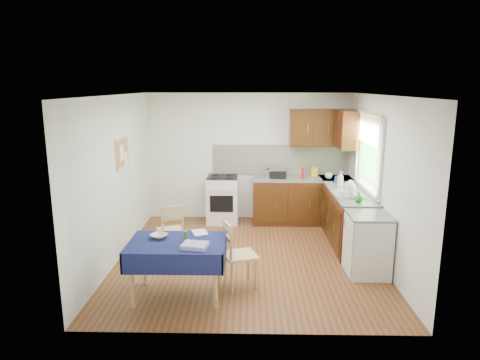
{
  "coord_description": "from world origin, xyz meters",
  "views": [
    {
      "loc": [
        0.02,
        -6.27,
        2.64
      ],
      "look_at": [
        -0.12,
        0.2,
        1.2
      ],
      "focal_mm": 32.0,
      "sensor_mm": 36.0,
      "label": 1
    }
  ],
  "objects_px": {
    "chair_near": "(237,252)",
    "kettle": "(350,189)",
    "sandwich_press": "(278,173)",
    "toaster": "(272,173)",
    "dining_table": "(177,250)",
    "dish_rack": "(349,195)",
    "chair_far": "(171,229)"
  },
  "relations": [
    {
      "from": "chair_near",
      "to": "sandwich_press",
      "type": "xyz_separation_m",
      "value": [
        0.7,
        2.75,
        0.51
      ]
    },
    {
      "from": "dish_rack",
      "to": "toaster",
      "type": "bearing_deg",
      "value": 133.95
    },
    {
      "from": "dining_table",
      "to": "dish_rack",
      "type": "bearing_deg",
      "value": 28.29
    },
    {
      "from": "toaster",
      "to": "kettle",
      "type": "relative_size",
      "value": 0.87
    },
    {
      "from": "chair_near",
      "to": "kettle",
      "type": "bearing_deg",
      "value": -69.77
    },
    {
      "from": "dining_table",
      "to": "toaster",
      "type": "relative_size",
      "value": 5.25
    },
    {
      "from": "dining_table",
      "to": "dish_rack",
      "type": "distance_m",
      "value": 3.01
    },
    {
      "from": "chair_far",
      "to": "dish_rack",
      "type": "relative_size",
      "value": 1.89
    },
    {
      "from": "dish_rack",
      "to": "kettle",
      "type": "bearing_deg",
      "value": 57.98
    },
    {
      "from": "dining_table",
      "to": "kettle",
      "type": "bearing_deg",
      "value": 28.46
    },
    {
      "from": "dining_table",
      "to": "dish_rack",
      "type": "relative_size",
      "value": 2.64
    },
    {
      "from": "kettle",
      "to": "toaster",
      "type": "bearing_deg",
      "value": 130.6
    },
    {
      "from": "chair_far",
      "to": "dining_table",
      "type": "bearing_deg",
      "value": 80.77
    },
    {
      "from": "chair_far",
      "to": "toaster",
      "type": "bearing_deg",
      "value": -156.03
    },
    {
      "from": "toaster",
      "to": "kettle",
      "type": "bearing_deg",
      "value": -44.58
    },
    {
      "from": "kettle",
      "to": "sandwich_press",
      "type": "bearing_deg",
      "value": 128.15
    },
    {
      "from": "chair_near",
      "to": "sandwich_press",
      "type": "height_order",
      "value": "sandwich_press"
    },
    {
      "from": "sandwich_press",
      "to": "dish_rack",
      "type": "relative_size",
      "value": 0.69
    },
    {
      "from": "sandwich_press",
      "to": "toaster",
      "type": "bearing_deg",
      "value": 149.0
    },
    {
      "from": "chair_far",
      "to": "sandwich_press",
      "type": "distance_m",
      "value": 2.54
    },
    {
      "from": "dining_table",
      "to": "chair_near",
      "type": "bearing_deg",
      "value": 15.6
    },
    {
      "from": "chair_far",
      "to": "sandwich_press",
      "type": "relative_size",
      "value": 2.73
    },
    {
      "from": "toaster",
      "to": "chair_near",
      "type": "bearing_deg",
      "value": -97.29
    },
    {
      "from": "sandwich_press",
      "to": "kettle",
      "type": "relative_size",
      "value": 1.2
    },
    {
      "from": "dining_table",
      "to": "chair_near",
      "type": "xyz_separation_m",
      "value": [
        0.74,
        0.28,
        -0.14
      ]
    },
    {
      "from": "sandwich_press",
      "to": "kettle",
      "type": "height_order",
      "value": "kettle"
    },
    {
      "from": "toaster",
      "to": "dish_rack",
      "type": "height_order",
      "value": "dish_rack"
    },
    {
      "from": "chair_far",
      "to": "toaster",
      "type": "distance_m",
      "value": 2.47
    },
    {
      "from": "chair_near",
      "to": "toaster",
      "type": "height_order",
      "value": "toaster"
    },
    {
      "from": "toaster",
      "to": "sandwich_press",
      "type": "distance_m",
      "value": 0.11
    },
    {
      "from": "chair_near",
      "to": "sandwich_press",
      "type": "relative_size",
      "value": 2.89
    },
    {
      "from": "dining_table",
      "to": "dish_rack",
      "type": "xyz_separation_m",
      "value": [
        2.51,
        1.64,
        0.3
      ]
    }
  ]
}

